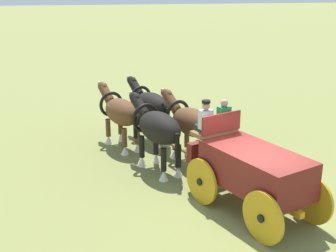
{
  "coord_description": "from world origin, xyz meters",
  "views": [
    {
      "loc": [
        -10.19,
        4.23,
        5.93
      ],
      "look_at": [
        4.17,
        1.54,
        1.2
      ],
      "focal_mm": 48.16,
      "sensor_mm": 36.0,
      "label": 1
    }
  ],
  "objects": [
    {
      "name": "draft_horse_rear_off",
      "position": [
        3.79,
        0.85,
        1.38
      ],
      "size": [
        2.89,
        1.64,
        2.26
      ],
      "color": "brown",
      "rests_on": "ground"
    },
    {
      "name": "draft_horse_rear_near",
      "position": [
        3.29,
        2.05,
        1.43
      ],
      "size": [
        2.89,
        1.67,
        2.31
      ],
      "color": "black",
      "rests_on": "ground"
    },
    {
      "name": "draft_horse_lead_near",
      "position": [
        5.7,
        3.04,
        1.33
      ],
      "size": [
        2.86,
        1.63,
        2.19
      ],
      "color": "brown",
      "rests_on": "ground"
    },
    {
      "name": "ground_plane",
      "position": [
        0.0,
        0.0,
        0.0
      ],
      "size": [
        220.0,
        220.0,
        0.0
      ],
      "primitive_type": "plane",
      "color": "olive"
    },
    {
      "name": "show_wagon",
      "position": [
        0.16,
        0.06,
        1.22
      ],
      "size": [
        5.84,
        3.11,
        2.77
      ],
      "color": "maroon",
      "rests_on": "ground"
    },
    {
      "name": "draft_horse_lead_off",
      "position": [
        6.2,
        1.83,
        1.39
      ],
      "size": [
        2.9,
        1.64,
        2.27
      ],
      "color": "black",
      "rests_on": "ground"
    }
  ]
}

